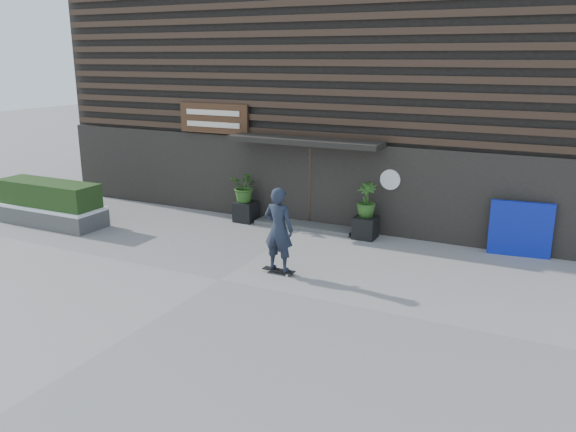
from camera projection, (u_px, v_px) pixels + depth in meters
The scene contains 12 objects.
ground at pixel (220, 280), 12.99m from camera, with size 80.00×80.00×0.00m, color gray.
entrance_step at pixel (305, 225), 16.95m from camera, with size 3.00×0.80×0.12m, color #4A4B48.
planter_pot_left at pixel (246, 212), 17.52m from camera, with size 0.60×0.60×0.60m, color black.
bamboo_left at pixel (245, 186), 17.32m from camera, with size 0.86×0.75×0.96m, color #2D591E.
planter_pot_right at pixel (365, 228), 15.90m from camera, with size 0.60×0.60×0.60m, color black.
bamboo_right at pixel (366, 200), 15.69m from camera, with size 0.54×0.54×0.96m, color #2D591E.
raised_bed at pixel (51, 215), 17.29m from camera, with size 3.50×1.20×0.50m, color #464644.
snow_layer at pixel (50, 206), 17.22m from camera, with size 3.50×1.20×0.08m, color white.
hedge at pixel (48, 193), 17.11m from camera, with size 3.30×1.00×0.70m, color #1C3613.
blue_tarp at pixel (520, 229), 14.37m from camera, with size 1.49×0.12×1.40m, color #0C1B9F.
building at pixel (370, 81), 20.53m from camera, with size 18.00×11.00×8.00m.
skateboarder at pixel (279, 230), 13.09m from camera, with size 0.78×0.48×2.04m.
Camera 1 is at (6.77, -10.19, 4.84)m, focal length 36.19 mm.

